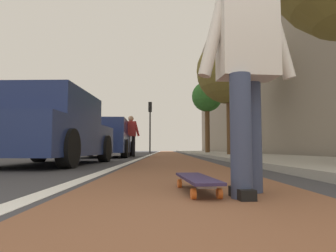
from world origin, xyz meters
TOP-DOWN VIEW (x-y plane):
  - ground_plane at (10.00, 0.00)m, footprint 80.00×80.00m
  - bike_lane_paint at (24.00, 0.00)m, footprint 56.00×1.82m
  - lane_stripe_white at (20.00, 1.06)m, footprint 52.00×0.16m
  - sidewalk_curb at (18.00, -2.96)m, footprint 52.00×3.20m
  - building_facade at (22.00, -5.49)m, footprint 40.00×1.20m
  - skateboard at (1.57, -0.04)m, footprint 0.86×0.28m
  - skater_person at (1.42, -0.39)m, footprint 0.48×0.72m
  - parked_car_near at (5.65, 2.59)m, footprint 4.20×1.99m
  - parked_car_mid at (11.62, 2.62)m, footprint 4.59×2.15m
  - traffic_light at (23.92, 1.46)m, footprint 0.33×0.28m
  - street_tree_mid at (12.25, -2.56)m, footprint 2.82×2.82m
  - street_tree_far at (19.31, -2.56)m, footprint 2.02×2.02m
  - pedestrian_distant at (12.12, 1.66)m, footprint 0.48×0.75m

SIDE VIEW (x-z plane):
  - ground_plane at x=10.00m, z-range 0.00..0.00m
  - bike_lane_paint at x=24.00m, z-range 0.00..0.00m
  - lane_stripe_white at x=20.00m, z-range 0.00..0.01m
  - sidewalk_curb at x=18.00m, z-range 0.00..0.10m
  - skateboard at x=1.57m, z-range 0.04..0.15m
  - parked_car_near at x=5.65m, z-range -0.03..1.47m
  - parked_car_mid at x=11.62m, z-range -0.02..1.47m
  - skater_person at x=1.42m, z-range 0.12..1.76m
  - pedestrian_distant at x=12.12m, z-range 0.12..1.84m
  - traffic_light at x=23.92m, z-range 0.80..4.95m
  - street_tree_mid at x=12.25m, z-range 1.11..6.21m
  - street_tree_far at x=19.31m, z-range 1.32..6.14m
  - building_facade at x=22.00m, z-range 0.00..13.90m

